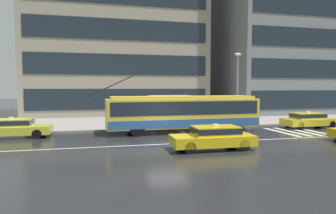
{
  "coord_description": "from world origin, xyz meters",
  "views": [
    {
      "loc": [
        -4.18,
        -17.94,
        3.34
      ],
      "look_at": [
        0.88,
        3.6,
        1.89
      ],
      "focal_mm": 31.18,
      "sensor_mm": 36.0,
      "label": 1
    }
  ],
  "objects_px": {
    "pedestrian_at_shelter": "(199,107)",
    "pedestrian_walking_past": "(213,107)",
    "trolleybus": "(183,112)",
    "taxi_queued_behind_bus": "(14,127)",
    "taxi_ahead_of_bus": "(309,119)",
    "taxi_oncoming_near": "(213,137)",
    "bus_shelter": "(169,103)",
    "street_lamp": "(237,82)",
    "pedestrian_approaching_curb": "(163,108)",
    "pedestrian_waiting_by_pole": "(177,115)"
  },
  "relations": [
    {
      "from": "taxi_oncoming_near",
      "to": "pedestrian_at_shelter",
      "type": "relative_size",
      "value": 2.22
    },
    {
      "from": "taxi_queued_behind_bus",
      "to": "pedestrian_waiting_by_pole",
      "type": "distance_m",
      "value": 11.99
    },
    {
      "from": "trolleybus",
      "to": "pedestrian_at_shelter",
      "type": "distance_m",
      "value": 3.22
    },
    {
      "from": "pedestrian_at_shelter",
      "to": "street_lamp",
      "type": "relative_size",
      "value": 0.33
    },
    {
      "from": "street_lamp",
      "to": "pedestrian_at_shelter",
      "type": "bearing_deg",
      "value": 173.63
    },
    {
      "from": "taxi_queued_behind_bus",
      "to": "pedestrian_approaching_curb",
      "type": "bearing_deg",
      "value": 12.82
    },
    {
      "from": "taxi_ahead_of_bus",
      "to": "pedestrian_walking_past",
      "type": "height_order",
      "value": "pedestrian_walking_past"
    },
    {
      "from": "taxi_ahead_of_bus",
      "to": "street_lamp",
      "type": "relative_size",
      "value": 0.75
    },
    {
      "from": "bus_shelter",
      "to": "pedestrian_waiting_by_pole",
      "type": "distance_m",
      "value": 2.06
    },
    {
      "from": "trolleybus",
      "to": "pedestrian_walking_past",
      "type": "relative_size",
      "value": 6.62
    },
    {
      "from": "pedestrian_at_shelter",
      "to": "trolleybus",
      "type": "bearing_deg",
      "value": -129.96
    },
    {
      "from": "pedestrian_at_shelter",
      "to": "pedestrian_walking_past",
      "type": "relative_size",
      "value": 1.06
    },
    {
      "from": "trolleybus",
      "to": "taxi_ahead_of_bus",
      "type": "relative_size",
      "value": 2.75
    },
    {
      "from": "taxi_queued_behind_bus",
      "to": "street_lamp",
      "type": "distance_m",
      "value": 17.64
    },
    {
      "from": "trolleybus",
      "to": "bus_shelter",
      "type": "height_order",
      "value": "trolleybus"
    },
    {
      "from": "trolleybus",
      "to": "taxi_oncoming_near",
      "type": "xyz_separation_m",
      "value": [
        -0.15,
        -6.38,
        -0.81
      ]
    },
    {
      "from": "pedestrian_at_shelter",
      "to": "taxi_oncoming_near",
      "type": "bearing_deg",
      "value": -104.05
    },
    {
      "from": "pedestrian_walking_past",
      "to": "street_lamp",
      "type": "xyz_separation_m",
      "value": [
        1.92,
        -0.76,
        2.2
      ]
    },
    {
      "from": "trolleybus",
      "to": "taxi_queued_behind_bus",
      "type": "xyz_separation_m",
      "value": [
        -11.8,
        0.19,
        -0.81
      ]
    },
    {
      "from": "taxi_oncoming_near",
      "to": "pedestrian_waiting_by_pole",
      "type": "bearing_deg",
      "value": 88.79
    },
    {
      "from": "pedestrian_approaching_curb",
      "to": "street_lamp",
      "type": "height_order",
      "value": "street_lamp"
    },
    {
      "from": "taxi_oncoming_near",
      "to": "pedestrian_waiting_by_pole",
      "type": "height_order",
      "value": "pedestrian_waiting_by_pole"
    },
    {
      "from": "bus_shelter",
      "to": "street_lamp",
      "type": "bearing_deg",
      "value": -18.21
    },
    {
      "from": "taxi_oncoming_near",
      "to": "taxi_ahead_of_bus",
      "type": "distance_m",
      "value": 12.65
    },
    {
      "from": "pedestrian_approaching_curb",
      "to": "pedestrian_walking_past",
      "type": "height_order",
      "value": "pedestrian_approaching_curb"
    },
    {
      "from": "bus_shelter",
      "to": "pedestrian_at_shelter",
      "type": "xyz_separation_m",
      "value": [
        2.24,
        -1.47,
        -0.3
      ]
    },
    {
      "from": "trolleybus",
      "to": "taxi_oncoming_near",
      "type": "height_order",
      "value": "trolleybus"
    },
    {
      "from": "pedestrian_walking_past",
      "to": "taxi_oncoming_near",
      "type": "bearing_deg",
      "value": -111.78
    },
    {
      "from": "taxi_queued_behind_bus",
      "to": "pedestrian_waiting_by_pole",
      "type": "xyz_separation_m",
      "value": [
        11.83,
        1.93,
        0.38
      ]
    },
    {
      "from": "pedestrian_walking_past",
      "to": "taxi_ahead_of_bus",
      "type": "bearing_deg",
      "value": -22.37
    },
    {
      "from": "bus_shelter",
      "to": "pedestrian_walking_past",
      "type": "height_order",
      "value": "bus_shelter"
    },
    {
      "from": "pedestrian_at_shelter",
      "to": "pedestrian_waiting_by_pole",
      "type": "bearing_deg",
      "value": -170.51
    },
    {
      "from": "trolleybus",
      "to": "taxi_oncoming_near",
      "type": "bearing_deg",
      "value": -91.35
    },
    {
      "from": "pedestrian_at_shelter",
      "to": "pedestrian_approaching_curb",
      "type": "bearing_deg",
      "value": 176.6
    },
    {
      "from": "trolleybus",
      "to": "pedestrian_approaching_curb",
      "type": "bearing_deg",
      "value": 111.47
    },
    {
      "from": "taxi_ahead_of_bus",
      "to": "pedestrian_at_shelter",
      "type": "relative_size",
      "value": 2.27
    },
    {
      "from": "taxi_ahead_of_bus",
      "to": "pedestrian_walking_past",
      "type": "bearing_deg",
      "value": 157.63
    },
    {
      "from": "taxi_queued_behind_bus",
      "to": "trolleybus",
      "type": "bearing_deg",
      "value": -0.94
    },
    {
      "from": "pedestrian_waiting_by_pole",
      "to": "trolleybus",
      "type": "bearing_deg",
      "value": -90.77
    },
    {
      "from": "trolleybus",
      "to": "taxi_oncoming_near",
      "type": "distance_m",
      "value": 6.43
    },
    {
      "from": "taxi_queued_behind_bus",
      "to": "taxi_ahead_of_bus",
      "type": "height_order",
      "value": "same"
    },
    {
      "from": "taxi_queued_behind_bus",
      "to": "street_lamp",
      "type": "bearing_deg",
      "value": 6.24
    },
    {
      "from": "pedestrian_at_shelter",
      "to": "pedestrian_walking_past",
      "type": "xyz_separation_m",
      "value": [
        1.47,
        0.38,
        -0.12
      ]
    },
    {
      "from": "bus_shelter",
      "to": "pedestrian_waiting_by_pole",
      "type": "xyz_separation_m",
      "value": [
        0.21,
        -1.81,
        -0.96
      ]
    },
    {
      "from": "bus_shelter",
      "to": "street_lamp",
      "type": "distance_m",
      "value": 6.19
    },
    {
      "from": "pedestrian_at_shelter",
      "to": "pedestrian_approaching_curb",
      "type": "distance_m",
      "value": 3.11
    },
    {
      "from": "pedestrian_at_shelter",
      "to": "street_lamp",
      "type": "distance_m",
      "value": 4.0
    },
    {
      "from": "pedestrian_approaching_curb",
      "to": "pedestrian_waiting_by_pole",
      "type": "distance_m",
      "value": 1.33
    },
    {
      "from": "taxi_oncoming_near",
      "to": "pedestrian_approaching_curb",
      "type": "xyz_separation_m",
      "value": [
        -0.89,
        9.02,
        0.99
      ]
    },
    {
      "from": "taxi_ahead_of_bus",
      "to": "street_lamp",
      "type": "height_order",
      "value": "street_lamp"
    }
  ]
}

